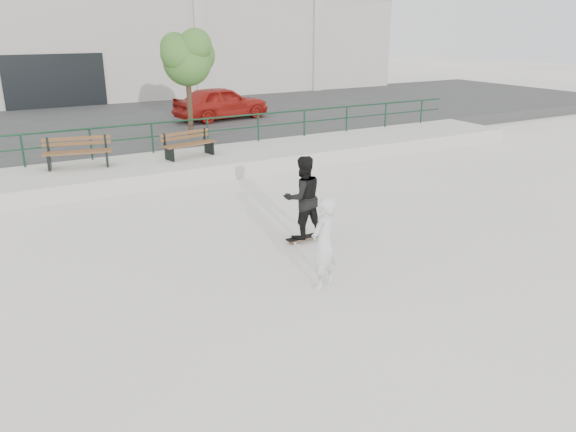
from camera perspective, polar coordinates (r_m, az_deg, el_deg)
ground at (r=9.95m, az=-0.21°, el=-8.83°), size 120.00×120.00×0.00m
ledge at (r=18.23m, az=-15.25°, el=4.34°), size 30.00×3.00×0.50m
parking_strip at (r=26.38m, az=-20.22°, el=8.21°), size 60.00×14.00×0.50m
railing at (r=19.26m, az=-16.54°, el=8.01°), size 28.00×0.06×1.03m
commercial_building at (r=39.88m, az=-24.86°, el=17.20°), size 44.20×16.33×8.00m
bench_left at (r=18.24m, az=-20.58°, el=6.08°), size 2.06×0.97×0.92m
bench_right at (r=18.73m, az=-10.08°, el=7.18°), size 1.88×0.87×0.83m
tree at (r=22.01m, az=-10.17°, el=15.71°), size 2.26×2.01×4.01m
red_car at (r=26.17m, az=-6.79°, el=11.36°), size 4.60×2.38×1.50m
skateboard at (r=12.64m, az=1.48°, el=-2.23°), size 0.78×0.23×0.09m
standing_skater at (r=12.33m, az=1.52°, el=1.90°), size 0.96×0.77×1.86m
seated_skater at (r=10.19m, az=3.66°, el=-2.79°), size 0.75×0.64×1.75m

